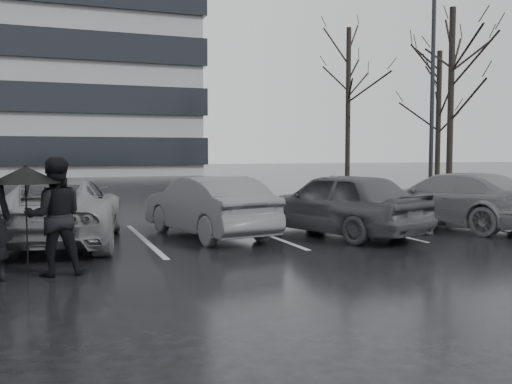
{
  "coord_description": "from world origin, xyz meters",
  "views": [
    {
      "loc": [
        -4.19,
        -10.0,
        1.92
      ],
      "look_at": [
        -0.13,
        1.0,
        1.1
      ],
      "focal_mm": 40.0,
      "sensor_mm": 36.0,
      "label": 1
    }
  ],
  "objects": [
    {
      "name": "car_west_a",
      "position": [
        -0.74,
        2.54,
        0.69
      ],
      "size": [
        2.27,
        4.39,
        1.38
      ],
      "primitive_type": "imported",
      "rotation": [
        0.0,
        0.0,
        3.34
      ],
      "color": "#323235",
      "rests_on": "ground"
    },
    {
      "name": "car_main",
      "position": [
        2.12,
        1.62,
        0.75
      ],
      "size": [
        3.12,
        4.72,
        1.49
      ],
      "primitive_type": "imported",
      "rotation": [
        0.0,
        0.0,
        3.48
      ],
      "color": "black",
      "rests_on": "ground"
    },
    {
      "name": "car_west_b",
      "position": [
        -3.93,
        2.59,
        0.7
      ],
      "size": [
        3.06,
        5.31,
        1.39
      ],
      "primitive_type": "imported",
      "rotation": [
        0.0,
        0.0,
        2.99
      ],
      "color": "#505052",
      "rests_on": "ground"
    },
    {
      "name": "stall_stripes",
      "position": [
        -0.8,
        2.5,
        0.0
      ],
      "size": [
        19.72,
        5.0,
        0.0
      ],
      "color": "#A1A1A4",
      "rests_on": "ground"
    },
    {
      "name": "tree_east",
      "position": [
        12.0,
        10.0,
        4.0
      ],
      "size": [
        0.26,
        0.26,
        8.0
      ],
      "primitive_type": "cylinder",
      "color": "black",
      "rests_on": "ground"
    },
    {
      "name": "car_east",
      "position": [
        5.51,
        1.88,
        0.7
      ],
      "size": [
        3.41,
        5.22,
        1.41
      ],
      "primitive_type": "imported",
      "rotation": [
        0.0,
        0.0,
        3.46
      ],
      "color": "#505052",
      "rests_on": "ground"
    },
    {
      "name": "pedestrian_right",
      "position": [
        -4.08,
        -0.65,
        0.92
      ],
      "size": [
        0.92,
        0.73,
        1.85
      ],
      "primitive_type": "imported",
      "rotation": [
        0.0,
        0.0,
        3.17
      ],
      "color": "black",
      "rests_on": "ground"
    },
    {
      "name": "umbrella",
      "position": [
        -4.49,
        -0.74,
        1.58
      ],
      "size": [
        1.02,
        1.02,
        1.74
      ],
      "color": "black",
      "rests_on": "ground"
    },
    {
      "name": "tree_ne",
      "position": [
        14.5,
        14.0,
        3.5
      ],
      "size": [
        0.26,
        0.26,
        7.0
      ],
      "primitive_type": "cylinder",
      "color": "black",
      "rests_on": "ground"
    },
    {
      "name": "lamp_post",
      "position": [
        9.23,
        7.62,
        3.99
      ],
      "size": [
        0.48,
        0.48,
        8.72
      ],
      "rotation": [
        0.0,
        0.0,
        -0.43
      ],
      "color": "gray",
      "rests_on": "ground"
    },
    {
      "name": "ground",
      "position": [
        0.0,
        0.0,
        0.0
      ],
      "size": [
        160.0,
        160.0,
        0.0
      ],
      "primitive_type": "plane",
      "color": "black",
      "rests_on": "ground"
    },
    {
      "name": "tree_north",
      "position": [
        11.0,
        17.0,
        4.25
      ],
      "size": [
        0.26,
        0.26,
        8.5
      ],
      "primitive_type": "cylinder",
      "color": "black",
      "rests_on": "ground"
    }
  ]
}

